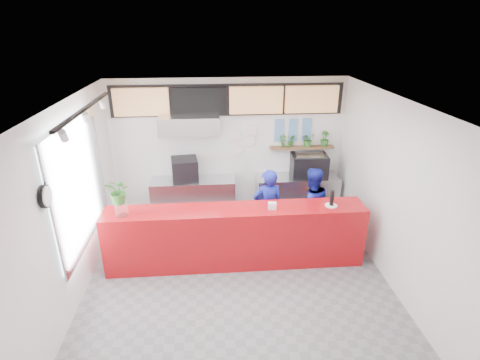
% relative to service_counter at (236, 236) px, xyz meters
% --- Properties ---
extents(floor, '(5.00, 5.00, 0.00)m').
position_rel_service_counter_xyz_m(floor, '(0.00, -0.40, -0.55)').
color(floor, slate).
rests_on(floor, ground).
extents(ceiling, '(5.00, 5.00, 0.00)m').
position_rel_service_counter_xyz_m(ceiling, '(0.00, -0.40, 2.45)').
color(ceiling, silver).
extents(wall_back, '(5.00, 0.00, 5.00)m').
position_rel_service_counter_xyz_m(wall_back, '(0.00, 2.10, 0.95)').
color(wall_back, white).
rests_on(wall_back, ground).
extents(wall_left, '(0.00, 5.00, 5.00)m').
position_rel_service_counter_xyz_m(wall_left, '(-2.50, -0.40, 0.95)').
color(wall_left, white).
rests_on(wall_left, ground).
extents(wall_right, '(0.00, 5.00, 5.00)m').
position_rel_service_counter_xyz_m(wall_right, '(2.50, -0.40, 0.95)').
color(wall_right, white).
rests_on(wall_right, ground).
extents(service_counter, '(4.50, 0.60, 1.10)m').
position_rel_service_counter_xyz_m(service_counter, '(0.00, 0.00, 0.00)').
color(service_counter, '#A80C11').
rests_on(service_counter, ground).
extents(cream_band, '(5.00, 0.02, 0.80)m').
position_rel_service_counter_xyz_m(cream_band, '(0.00, 2.09, 2.05)').
color(cream_band, beige).
rests_on(cream_band, wall_back).
extents(prep_bench, '(1.80, 0.60, 0.90)m').
position_rel_service_counter_xyz_m(prep_bench, '(-0.80, 1.80, -0.10)').
color(prep_bench, '#B2B5BA').
rests_on(prep_bench, ground).
extents(panini_oven, '(0.60, 0.60, 0.48)m').
position_rel_service_counter_xyz_m(panini_oven, '(-0.96, 1.80, 0.59)').
color(panini_oven, black).
rests_on(panini_oven, prep_bench).
extents(extraction_hood, '(1.20, 0.70, 0.35)m').
position_rel_service_counter_xyz_m(extraction_hood, '(-0.80, 1.75, 1.60)').
color(extraction_hood, '#B2B5BA').
rests_on(extraction_hood, ceiling).
extents(hood_lip, '(1.20, 0.69, 0.31)m').
position_rel_service_counter_xyz_m(hood_lip, '(-0.80, 1.75, 1.40)').
color(hood_lip, '#B2B5BA').
rests_on(hood_lip, ceiling).
extents(right_bench, '(1.80, 0.60, 0.90)m').
position_rel_service_counter_xyz_m(right_bench, '(1.50, 1.80, -0.10)').
color(right_bench, '#B2B5BA').
rests_on(right_bench, ground).
extents(espresso_machine, '(0.79, 0.58, 0.49)m').
position_rel_service_counter_xyz_m(espresso_machine, '(1.73, 1.80, 0.59)').
color(espresso_machine, black).
rests_on(espresso_machine, right_bench).
extents(espresso_tray, '(0.65, 0.49, 0.06)m').
position_rel_service_counter_xyz_m(espresso_tray, '(1.73, 1.80, 0.83)').
color(espresso_tray, silver).
rests_on(espresso_tray, espresso_machine).
extents(herb_shelf, '(1.40, 0.18, 0.04)m').
position_rel_service_counter_xyz_m(herb_shelf, '(1.60, 2.00, 0.95)').
color(herb_shelf, brown).
rests_on(herb_shelf, wall_back).
extents(menu_board_far_left, '(1.10, 0.10, 0.55)m').
position_rel_service_counter_xyz_m(menu_board_far_left, '(-1.75, 1.98, 2.00)').
color(menu_board_far_left, tan).
rests_on(menu_board_far_left, wall_back).
extents(menu_board_mid_left, '(1.10, 0.10, 0.55)m').
position_rel_service_counter_xyz_m(menu_board_mid_left, '(-0.59, 1.98, 2.00)').
color(menu_board_mid_left, black).
rests_on(menu_board_mid_left, wall_back).
extents(menu_board_mid_right, '(1.10, 0.10, 0.55)m').
position_rel_service_counter_xyz_m(menu_board_mid_right, '(0.57, 1.98, 2.00)').
color(menu_board_mid_right, tan).
rests_on(menu_board_mid_right, wall_back).
extents(menu_board_far_right, '(1.10, 0.10, 0.55)m').
position_rel_service_counter_xyz_m(menu_board_far_right, '(1.73, 1.98, 2.00)').
color(menu_board_far_right, tan).
rests_on(menu_board_far_right, wall_back).
extents(soffit, '(4.80, 0.04, 0.65)m').
position_rel_service_counter_xyz_m(soffit, '(0.00, 2.06, 2.00)').
color(soffit, black).
rests_on(soffit, wall_back).
extents(window_pane, '(0.04, 2.20, 1.90)m').
position_rel_service_counter_xyz_m(window_pane, '(-2.47, -0.10, 1.15)').
color(window_pane, silver).
rests_on(window_pane, wall_left).
extents(window_frame, '(0.03, 2.30, 2.00)m').
position_rel_service_counter_xyz_m(window_frame, '(-2.45, -0.10, 1.15)').
color(window_frame, '#B2B5BA').
rests_on(window_frame, wall_left).
extents(wall_clock_rim, '(0.05, 0.30, 0.30)m').
position_rel_service_counter_xyz_m(wall_clock_rim, '(-2.46, -1.30, 1.50)').
color(wall_clock_rim, black).
rests_on(wall_clock_rim, wall_left).
extents(wall_clock_face, '(0.02, 0.26, 0.26)m').
position_rel_service_counter_xyz_m(wall_clock_face, '(-2.43, -1.30, 1.50)').
color(wall_clock_face, white).
rests_on(wall_clock_face, wall_left).
extents(track_rail, '(0.05, 2.40, 0.04)m').
position_rel_service_counter_xyz_m(track_rail, '(-2.10, -0.40, 2.39)').
color(track_rail, black).
rests_on(track_rail, ceiling).
extents(dec_plate_a, '(0.24, 0.03, 0.24)m').
position_rel_service_counter_xyz_m(dec_plate_a, '(0.15, 2.07, 1.20)').
color(dec_plate_a, silver).
rests_on(dec_plate_a, wall_back).
extents(dec_plate_b, '(0.24, 0.03, 0.24)m').
position_rel_service_counter_xyz_m(dec_plate_b, '(0.45, 2.07, 1.10)').
color(dec_plate_b, silver).
rests_on(dec_plate_b, wall_back).
extents(dec_plate_c, '(0.24, 0.03, 0.24)m').
position_rel_service_counter_xyz_m(dec_plate_c, '(0.15, 2.07, 0.90)').
color(dec_plate_c, silver).
rests_on(dec_plate_c, wall_back).
extents(dec_plate_d, '(0.24, 0.03, 0.24)m').
position_rel_service_counter_xyz_m(dec_plate_d, '(0.50, 2.07, 1.35)').
color(dec_plate_d, silver).
rests_on(dec_plate_d, wall_back).
extents(photo_frame_a, '(0.20, 0.02, 0.25)m').
position_rel_service_counter_xyz_m(photo_frame_a, '(1.10, 2.08, 1.45)').
color(photo_frame_a, '#598CBF').
rests_on(photo_frame_a, wall_back).
extents(photo_frame_b, '(0.20, 0.02, 0.25)m').
position_rel_service_counter_xyz_m(photo_frame_b, '(1.40, 2.08, 1.45)').
color(photo_frame_b, '#598CBF').
rests_on(photo_frame_b, wall_back).
extents(photo_frame_c, '(0.20, 0.02, 0.25)m').
position_rel_service_counter_xyz_m(photo_frame_c, '(1.70, 2.08, 1.45)').
color(photo_frame_c, '#598CBF').
rests_on(photo_frame_c, wall_back).
extents(photo_frame_d, '(0.20, 0.02, 0.25)m').
position_rel_service_counter_xyz_m(photo_frame_d, '(1.10, 2.08, 1.20)').
color(photo_frame_d, '#598CBF').
rests_on(photo_frame_d, wall_back).
extents(photo_frame_e, '(0.20, 0.02, 0.25)m').
position_rel_service_counter_xyz_m(photo_frame_e, '(1.40, 2.08, 1.20)').
color(photo_frame_e, '#598CBF').
rests_on(photo_frame_e, wall_back).
extents(photo_frame_f, '(0.20, 0.02, 0.25)m').
position_rel_service_counter_xyz_m(photo_frame_f, '(1.70, 2.08, 1.20)').
color(photo_frame_f, '#598CBF').
rests_on(photo_frame_f, wall_back).
extents(staff_center, '(0.62, 0.45, 1.57)m').
position_rel_service_counter_xyz_m(staff_center, '(0.65, 0.57, 0.24)').
color(staff_center, '#151F95').
rests_on(staff_center, ground).
extents(staff_right, '(0.84, 0.70, 1.58)m').
position_rel_service_counter_xyz_m(staff_right, '(1.47, 0.56, 0.24)').
color(staff_right, '#151F95').
rests_on(staff_right, ground).
extents(herb_a, '(0.17, 0.14, 0.28)m').
position_rel_service_counter_xyz_m(herb_a, '(1.17, 2.00, 1.11)').
color(herb_a, '#306C26').
rests_on(herb_a, herb_shelf).
extents(herb_b, '(0.17, 0.14, 0.27)m').
position_rel_service_counter_xyz_m(herb_b, '(1.36, 2.00, 1.11)').
color(herb_b, '#306C26').
rests_on(herb_b, herb_shelf).
extents(herb_c, '(0.35, 0.32, 0.32)m').
position_rel_service_counter_xyz_m(herb_c, '(1.72, 2.00, 1.13)').
color(herb_c, '#306C26').
rests_on(herb_c, herb_shelf).
extents(herb_d, '(0.21, 0.20, 0.33)m').
position_rel_service_counter_xyz_m(herb_d, '(2.09, 2.00, 1.14)').
color(herb_d, '#306C26').
rests_on(herb_d, herb_shelf).
extents(glass_vase, '(0.22, 0.22, 0.25)m').
position_rel_service_counter_xyz_m(glass_vase, '(-1.88, -0.09, 0.68)').
color(glass_vase, white).
rests_on(glass_vase, service_counter).
extents(basil_vase, '(0.50, 0.48, 0.44)m').
position_rel_service_counter_xyz_m(basil_vase, '(-1.88, -0.09, 0.99)').
color(basil_vase, '#306C26').
rests_on(basil_vase, glass_vase).
extents(napkin_holder, '(0.15, 0.10, 0.12)m').
position_rel_service_counter_xyz_m(napkin_holder, '(0.62, -0.07, 0.61)').
color(napkin_holder, white).
rests_on(napkin_holder, service_counter).
extents(white_plate, '(0.22, 0.22, 0.02)m').
position_rel_service_counter_xyz_m(white_plate, '(1.66, -0.04, 0.56)').
color(white_plate, white).
rests_on(white_plate, service_counter).
extents(pepper_mill, '(0.07, 0.07, 0.27)m').
position_rel_service_counter_xyz_m(pepper_mill, '(1.66, -0.04, 0.70)').
color(pepper_mill, black).
rests_on(pepper_mill, white_plate).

